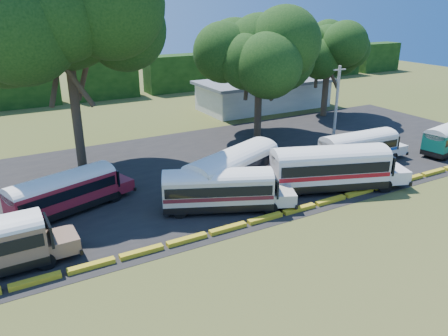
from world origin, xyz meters
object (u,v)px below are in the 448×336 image
bus_red (65,190)px  bus_white_red (332,166)px  tree_west (64,13)px  bus_cream_west (221,188)px

bus_red → bus_white_red: bearing=-35.7°
bus_red → tree_west: size_ratio=0.52×
bus_red → bus_white_red: bus_white_red is taller
bus_red → bus_cream_west: size_ratio=0.97×
bus_white_red → tree_west: bearing=159.8°
bus_red → bus_cream_west: 11.05m
bus_cream_west → tree_west: (-7.03, 12.90, 11.70)m
bus_cream_west → bus_red: bearing=176.5°
bus_white_red → tree_west: 24.51m
bus_red → bus_white_red: size_ratio=0.83×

